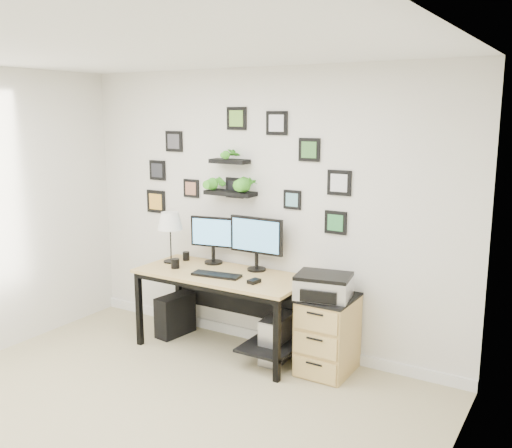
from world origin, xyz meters
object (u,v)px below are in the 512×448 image
Objects in this scene: pc_tower_grey at (277,338)px; printer at (323,286)px; desk at (227,285)px; file_cabinet at (328,334)px; table_lamp at (170,222)px; monitor_left at (213,236)px; mug at (175,263)px; monitor_right at (256,239)px; pc_tower_black at (175,315)px.

printer reaches higher than pc_tower_grey.
desk reaches higher than file_cabinet.
desk is at bearing -2.54° from table_lamp.
desk is 0.53m from monitor_left.
mug reaches higher than pc_tower_grey.
desk is 17.58× the size of mug.
monitor_left is 0.92× the size of printer.
monitor_right is (0.20, 0.20, 0.42)m from desk.
monitor_right is 5.98× the size of mug.
desk reaches higher than pc_tower_grey.
mug is 1.57m from file_cabinet.
mug is 1.47m from printer.
file_cabinet is (1.29, -0.14, -0.69)m from monitor_left.
table_lamp is 1.22× the size of pc_tower_black.
table_lamp is at bearing 138.66° from mug.
desk is at bearing -134.26° from monitor_right.
mug is 1.19m from pc_tower_grey.
mug is 0.14× the size of file_cabinet.
printer is (0.96, 0.01, 0.15)m from desk.
desk is at bearing -179.24° from printer.
monitor_left reaches higher than printer.
pc_tower_grey is (1.17, -0.00, 0.00)m from pc_tower_black.
desk is 3.20× the size of printer.
monitor_left is 1.16m from pc_tower_grey.
mug is (0.18, -0.15, -0.35)m from table_lamp.
monitor_left reaches higher than pc_tower_black.
pc_tower_black is at bearing 176.80° from desk.
pc_tower_grey is at bearing -11.61° from monitor_left.
table_lamp is at bearing -156.23° from monitor_left.
pc_tower_grey is at bearing 8.78° from mug.
monitor_left reaches higher than pc_tower_grey.
file_cabinet is at bearing 6.97° from mug.
mug is (-0.50, -0.12, 0.17)m from desk.
mug is 0.63m from pc_tower_black.
monitor_right is 0.81m from mug.
monitor_right is at bearing 24.95° from mug.
table_lamp is at bearing -179.86° from pc_tower_grey.
pc_tower_black is at bearing 179.83° from pc_tower_grey.
mug is (-0.70, -0.32, -0.25)m from monitor_right.
pc_tower_grey is (1.20, 0.00, -0.94)m from table_lamp.
file_cabinet is (1.65, 0.02, 0.13)m from pc_tower_black.
pc_tower_grey is (0.81, -0.17, -0.81)m from monitor_left.
printer reaches higher than desk.
pc_tower_black is at bearing -179.25° from file_cabinet.
monitor_right reaches higher than file_cabinet.
monitor_left is at bearing 23.77° from table_lamp.
mug is at bearing -122.83° from monitor_left.
table_lamp reaches higher than monitor_left.
table_lamp is (-0.87, -0.17, 0.10)m from monitor_right.
monitor_right reaches higher than desk.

